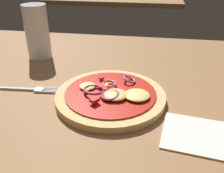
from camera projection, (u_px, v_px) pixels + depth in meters
dining_table at (127, 116)px, 0.48m from camera, size 1.34×0.93×0.03m
pizza at (111, 96)px, 0.50m from camera, size 0.22×0.22×0.03m
fork at (22, 89)px, 0.54m from camera, size 0.17×0.02×0.01m
beer_glass at (38, 36)px, 0.68m from camera, size 0.06×0.06×0.15m
napkin at (203, 136)px, 0.40m from camera, size 0.14×0.12×0.00m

